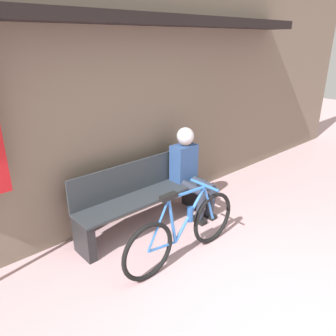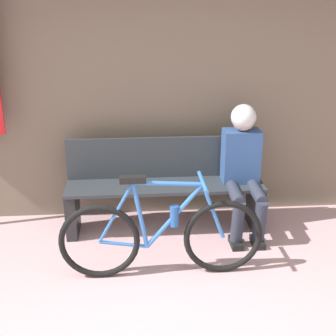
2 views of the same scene
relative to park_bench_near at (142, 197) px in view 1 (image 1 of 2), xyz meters
name	(u,v)px [view 1 (image 1 of 2)]	position (x,y,z in m)	size (l,w,h in m)	color
storefront_wall	(100,97)	(-0.27, 0.40, 1.24)	(12.00, 0.56, 3.20)	#756656
park_bench_near	(142,197)	(0.00, 0.00, 0.00)	(1.85, 0.42, 0.87)	#2D3338
bicycle	(183,231)	(-0.08, -0.82, -0.07)	(1.62, 0.40, 0.86)	black
person_seated	(189,166)	(0.71, -0.12, 0.28)	(0.34, 0.63, 1.21)	#2D3342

